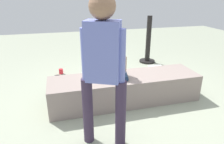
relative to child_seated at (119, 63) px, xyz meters
name	(u,v)px	position (x,y,z in m)	size (l,w,h in m)	color
ground_plane	(125,101)	(0.10, -0.01, -0.61)	(12.00, 12.00, 0.00)	gray
concrete_ledge	(125,89)	(0.10, -0.01, -0.41)	(2.21, 0.58, 0.40)	gray
child_seated	(119,63)	(0.00, 0.00, 0.00)	(0.28, 0.33, 0.48)	#182C49
adult_standing	(103,62)	(-0.40, -0.83, 0.32)	(0.43, 0.31, 1.56)	#34273E
cake_plate	(104,78)	(-0.23, -0.04, -0.19)	(0.22, 0.22, 0.07)	yellow
gift_bag	(103,80)	(-0.12, 0.49, -0.46)	(0.23, 0.10, 0.34)	#59C6B2
railing_post	(148,46)	(1.19, 1.61, -0.22)	(0.36, 0.36, 1.06)	black
water_bottle_near_gift	(84,68)	(-0.33, 1.36, -0.52)	(0.07, 0.07, 0.20)	silver
water_bottle_far_side	(80,80)	(-0.49, 0.73, -0.53)	(0.06, 0.06, 0.19)	silver
party_cup_red	(61,71)	(-0.80, 1.36, -0.56)	(0.08, 0.08, 0.10)	red
cake_box_white	(156,70)	(1.08, 0.94, -0.55)	(0.28, 0.26, 0.12)	white
handbag_black_leather	(58,86)	(-0.86, 0.51, -0.50)	(0.29, 0.11, 0.32)	black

